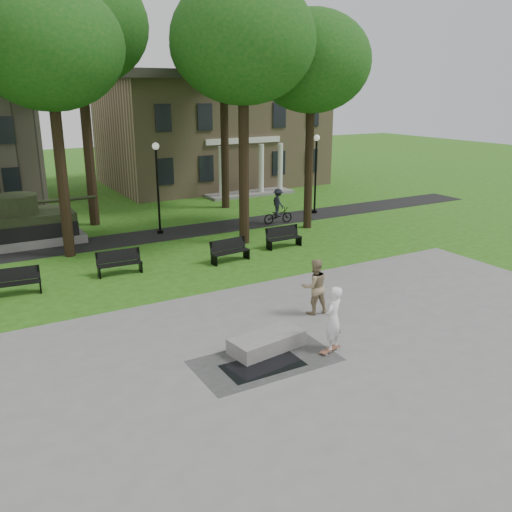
{
  "coord_description": "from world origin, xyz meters",
  "views": [
    {
      "loc": [
        -8.89,
        -14.29,
        7.25
      ],
      "look_at": [
        0.59,
        2.26,
        1.4
      ],
      "focal_mm": 38.0,
      "sensor_mm": 36.0,
      "label": 1
    }
  ],
  "objects_px": {
    "skateboarder": "(333,319)",
    "friend_watching": "(315,286)",
    "cyclist": "(278,209)",
    "park_bench_0": "(14,281)",
    "concrete_block": "(267,342)"
  },
  "relations": [
    {
      "from": "skateboarder",
      "to": "friend_watching",
      "type": "bearing_deg",
      "value": -142.31
    },
    {
      "from": "park_bench_0",
      "to": "cyclist",
      "type": "bearing_deg",
      "value": 24.07
    },
    {
      "from": "concrete_block",
      "to": "park_bench_0",
      "type": "xyz_separation_m",
      "value": [
        -5.77,
        8.47,
        0.28
      ]
    },
    {
      "from": "skateboarder",
      "to": "park_bench_0",
      "type": "xyz_separation_m",
      "value": [
        -7.4,
        9.43,
        -0.47
      ]
    },
    {
      "from": "friend_watching",
      "to": "park_bench_0",
      "type": "relative_size",
      "value": 1.04
    },
    {
      "from": "park_bench_0",
      "to": "friend_watching",
      "type": "bearing_deg",
      "value": -33.1
    },
    {
      "from": "concrete_block",
      "to": "cyclist",
      "type": "distance_m",
      "value": 15.72
    },
    {
      "from": "skateboarder",
      "to": "friend_watching",
      "type": "height_order",
      "value": "skateboarder"
    },
    {
      "from": "cyclist",
      "to": "park_bench_0",
      "type": "bearing_deg",
      "value": 111.6
    },
    {
      "from": "skateboarder",
      "to": "park_bench_0",
      "type": "bearing_deg",
      "value": -79.53
    },
    {
      "from": "concrete_block",
      "to": "friend_watching",
      "type": "distance_m",
      "value": 3.24
    },
    {
      "from": "cyclist",
      "to": "friend_watching",
      "type": "bearing_deg",
      "value": 156.93
    },
    {
      "from": "park_bench_0",
      "to": "skateboarder",
      "type": "bearing_deg",
      "value": -45.83
    },
    {
      "from": "friend_watching",
      "to": "park_bench_0",
      "type": "xyz_separation_m",
      "value": [
        -8.54,
        6.95,
        -0.45
      ]
    },
    {
      "from": "friend_watching",
      "to": "cyclist",
      "type": "xyz_separation_m",
      "value": [
        5.84,
        11.63,
        -0.16
      ]
    }
  ]
}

